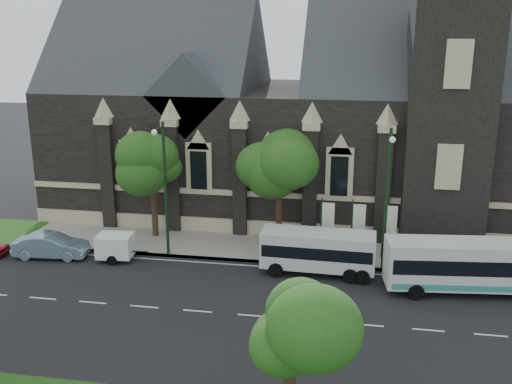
% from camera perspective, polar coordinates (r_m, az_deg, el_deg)
% --- Properties ---
extents(ground, '(160.00, 160.00, 0.00)m').
position_cam_1_polar(ground, '(31.70, -5.81, -11.67)').
color(ground, black).
rests_on(ground, ground).
extents(sidewalk, '(80.00, 5.00, 0.15)m').
position_cam_1_polar(sidewalk, '(40.07, -2.22, -5.38)').
color(sidewalk, gray).
rests_on(sidewalk, ground).
extents(museum, '(40.00, 17.70, 29.90)m').
position_cam_1_polar(museum, '(46.31, 6.33, 7.83)').
color(museum, black).
rests_on(museum, ground).
extents(tree_park_east, '(3.40, 3.40, 6.28)m').
position_cam_1_polar(tree_park_east, '(20.40, 3.98, -13.59)').
color(tree_park_east, black).
rests_on(tree_park_east, ground).
extents(tree_walk_right, '(4.08, 4.08, 7.80)m').
position_cam_1_polar(tree_walk_right, '(39.00, 2.68, 2.86)').
color(tree_walk_right, black).
rests_on(tree_walk_right, ground).
extents(tree_walk_left, '(3.91, 3.91, 7.64)m').
position_cam_1_polar(tree_walk_left, '(41.06, -9.92, 3.19)').
color(tree_walk_left, black).
rests_on(tree_walk_left, ground).
extents(street_lamp_near, '(0.36, 1.88, 9.00)m').
position_cam_1_polar(street_lamp_near, '(35.47, 12.88, -0.05)').
color(street_lamp_near, black).
rests_on(street_lamp_near, ground).
extents(street_lamp_mid, '(0.36, 1.88, 9.00)m').
position_cam_1_polar(street_lamp_mid, '(37.31, -9.09, 0.95)').
color(street_lamp_mid, black).
rests_on(street_lamp_mid, ground).
extents(banner_flag_left, '(0.90, 0.10, 4.00)m').
position_cam_1_polar(banner_flag_left, '(38.07, 6.90, -2.96)').
color(banner_flag_left, black).
rests_on(banner_flag_left, ground).
extents(banner_flag_center, '(0.90, 0.10, 4.00)m').
position_cam_1_polar(banner_flag_center, '(38.04, 9.91, -3.10)').
color(banner_flag_center, black).
rests_on(banner_flag_center, ground).
extents(banner_flag_right, '(0.90, 0.10, 4.00)m').
position_cam_1_polar(banner_flag_right, '(38.12, 12.92, -3.23)').
color(banner_flag_right, black).
rests_on(banner_flag_right, ground).
extents(tour_coach, '(10.76, 3.42, 3.09)m').
position_cam_1_polar(tour_coach, '(35.22, 21.35, -6.79)').
color(tour_coach, silver).
rests_on(tour_coach, ground).
extents(shuttle_bus, '(6.99, 2.66, 2.67)m').
position_cam_1_polar(shuttle_bus, '(35.64, 6.18, -5.70)').
color(shuttle_bus, silver).
rests_on(shuttle_bus, ground).
extents(box_trailer, '(3.32, 1.95, 1.73)m').
position_cam_1_polar(box_trailer, '(38.70, -13.77, -5.20)').
color(box_trailer, white).
rests_on(box_trailer, ground).
extents(sedan, '(5.02, 2.15, 1.61)m').
position_cam_1_polar(sedan, '(40.45, -19.66, -5.03)').
color(sedan, '#7A9AB1').
rests_on(sedan, ground).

